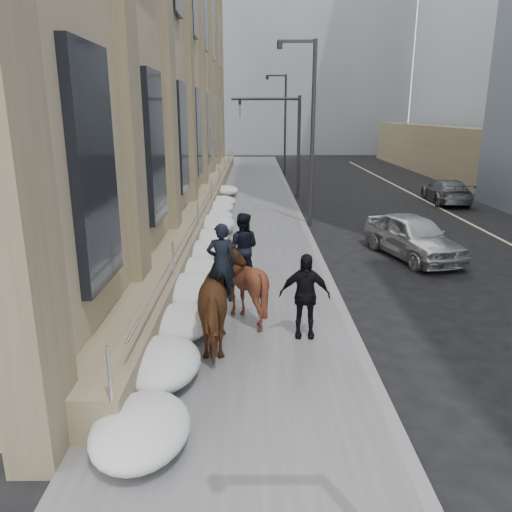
{
  "coord_description": "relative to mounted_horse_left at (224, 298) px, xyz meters",
  "views": [
    {
      "loc": [
        0.32,
        -8.52,
        5.02
      ],
      "look_at": [
        0.36,
        3.02,
        1.7
      ],
      "focal_mm": 35.0,
      "sensor_mm": 36.0,
      "label": 1
    }
  ],
  "objects": [
    {
      "name": "ground",
      "position": [
        0.33,
        -1.51,
        -1.21
      ],
      "size": [
        140.0,
        140.0,
        0.0
      ],
      "primitive_type": "plane",
      "color": "black",
      "rests_on": "ground"
    },
    {
      "name": "sidewalk",
      "position": [
        0.33,
        8.49,
        -1.15
      ],
      "size": [
        5.0,
        80.0,
        0.12
      ],
      "primitive_type": "cube",
      "color": "#4E4E50",
      "rests_on": "ground"
    },
    {
      "name": "curb",
      "position": [
        2.95,
        8.49,
        -1.15
      ],
      "size": [
        0.24,
        80.0,
        0.12
      ],
      "primitive_type": "cube",
      "color": "slate",
      "rests_on": "ground"
    },
    {
      "name": "limestone_building",
      "position": [
        -4.93,
        18.45,
        7.7
      ],
      "size": [
        6.1,
        44.0,
        18.0
      ],
      "color": "#847456",
      "rests_on": "ground"
    },
    {
      "name": "bg_building_mid",
      "position": [
        4.33,
        58.49,
        12.79
      ],
      "size": [
        30.0,
        12.0,
        28.0
      ],
      "primitive_type": "cube",
      "color": "slate",
      "rests_on": "ground"
    },
    {
      "name": "bg_building_far",
      "position": [
        -5.67,
        70.49,
        8.79
      ],
      "size": [
        24.0,
        12.0,
        20.0
      ],
      "primitive_type": "cube",
      "color": "gray",
      "rests_on": "ground"
    },
    {
      "name": "streetlight_mid",
      "position": [
        3.07,
        12.49,
        3.37
      ],
      "size": [
        1.71,
        0.24,
        8.0
      ],
      "color": "#2D2D30",
      "rests_on": "ground"
    },
    {
      "name": "streetlight_far",
      "position": [
        3.07,
        32.49,
        3.37
      ],
      "size": [
        1.71,
        0.24,
        8.0
      ],
      "color": "#2D2D30",
      "rests_on": "ground"
    },
    {
      "name": "traffic_signal",
      "position": [
        2.4,
        20.49,
        2.8
      ],
      "size": [
        4.1,
        0.22,
        6.0
      ],
      "color": "#2D2D30",
      "rests_on": "ground"
    },
    {
      "name": "snow_bank",
      "position": [
        -1.09,
        6.6,
        -0.74
      ],
      "size": [
        1.7,
        18.1,
        0.76
      ],
      "color": "silver",
      "rests_on": "sidewalk"
    },
    {
      "name": "mounted_horse_left",
      "position": [
        0.0,
        0.0,
        0.0
      ],
      "size": [
        1.29,
        2.5,
        2.69
      ],
      "rotation": [
        0.0,
        0.0,
        3.22
      ],
      "color": "#442714",
      "rests_on": "sidewalk"
    },
    {
      "name": "mounted_horse_right",
      "position": [
        0.35,
        1.52,
        -0.01
      ],
      "size": [
        1.8,
        1.95,
        2.61
      ],
      "rotation": [
        0.0,
        0.0,
        2.97
      ],
      "color": "#462114",
      "rests_on": "sidewalk"
    },
    {
      "name": "pedestrian",
      "position": [
        1.78,
        0.42,
        -0.11
      ],
      "size": [
        1.16,
        0.52,
        1.95
      ],
      "primitive_type": "imported",
      "rotation": [
        0.0,
        0.0,
        -0.04
      ],
      "color": "black",
      "rests_on": "sidewalk"
    },
    {
      "name": "car_silver",
      "position": [
        6.33,
        7.24,
        -0.42
      ],
      "size": [
        3.0,
        4.92,
        1.57
      ],
      "primitive_type": "imported",
      "rotation": [
        0.0,
        0.0,
        0.27
      ],
      "color": "silver",
      "rests_on": "ground"
    },
    {
      "name": "car_grey",
      "position": [
        11.72,
        18.54,
        -0.52
      ],
      "size": [
        2.26,
        4.85,
        1.37
      ],
      "primitive_type": "imported",
      "rotation": [
        0.0,
        0.0,
        3.07
      ],
      "color": "#595C61",
      "rests_on": "ground"
    }
  ]
}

